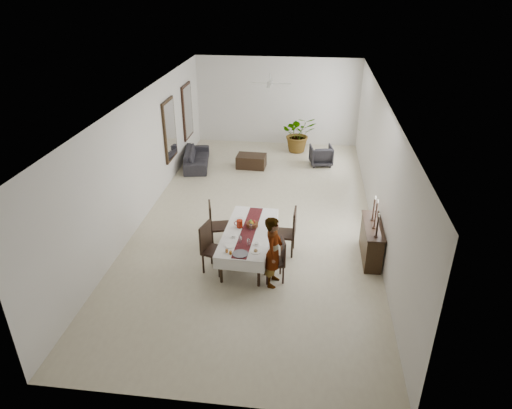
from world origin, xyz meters
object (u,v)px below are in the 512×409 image
object	(u,v)px
woman	(274,252)
sideboard_body	(371,242)
sofa	(197,158)
red_pitcher	(240,224)
dining_table_top	(248,232)

from	to	relation	value
woman	sideboard_body	distance (m)	2.49
sideboard_body	sofa	bearing A→B (deg)	136.61
red_pitcher	woman	xyz separation A→B (m)	(0.86, -1.06, 0.00)
red_pitcher	sideboard_body	bearing A→B (deg)	3.53
dining_table_top	sideboard_body	world-z (taller)	sideboard_body
woman	sideboard_body	xyz separation A→B (m)	(2.12, 1.25, -0.37)
red_pitcher	sofa	xyz separation A→B (m)	(-2.27, 5.15, -0.50)
dining_table_top	woman	distance (m)	1.13
dining_table_top	red_pitcher	xyz separation A→B (m)	(-0.22, 0.15, 0.12)
sofa	dining_table_top	bearing A→B (deg)	-164.61
dining_table_top	sideboard_body	size ratio (longest dim) A/B	1.59
dining_table_top	red_pitcher	bearing A→B (deg)	149.04
woman	sideboard_body	size ratio (longest dim) A/B	1.15
sideboard_body	sofa	distance (m)	7.23
sideboard_body	red_pitcher	bearing A→B (deg)	-176.47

